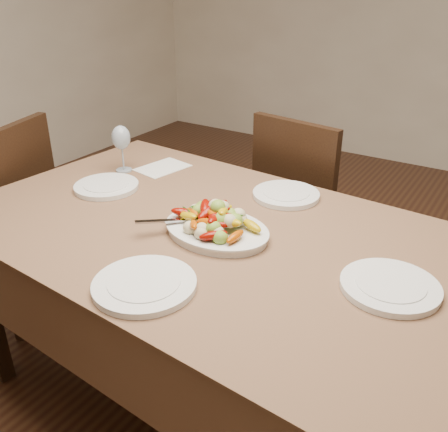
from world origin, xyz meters
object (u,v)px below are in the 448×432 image
serving_platter (217,232)px  wine_glass (122,147)px  plate_near (144,285)px  dining_table (224,328)px  plate_far (286,195)px  chair_far (312,209)px  plate_left (106,187)px  plate_right (390,287)px

serving_platter → wine_glass: bearing=157.8°
plate_near → dining_table: bearing=88.0°
serving_platter → plate_far: (0.05, 0.38, -0.00)m
serving_platter → wine_glass: size_ratio=1.68×
chair_far → plate_left: bearing=66.6°
plate_near → serving_platter: bearing=90.2°
chair_far → dining_table: bearing=102.7°
chair_far → plate_near: (0.04, -1.25, 0.29)m
plate_near → wine_glass: (-0.64, 0.61, 0.09)m
plate_near → wine_glass: bearing=136.4°
dining_table → plate_right: bearing=-2.8°
plate_right → plate_far: same height
dining_table → serving_platter: (-0.01, -0.02, 0.39)m
dining_table → serving_platter: bearing=-123.0°
chair_far → plate_left: (-0.52, -0.82, 0.29)m
plate_near → chair_far: bearing=92.0°
chair_far → wine_glass: size_ratio=4.64×
plate_far → chair_far: bearing=100.7°
plate_near → plate_left: bearing=142.7°
dining_table → plate_near: plate_near is taller
serving_platter → wine_glass: 0.69m
dining_table → wine_glass: bearing=159.9°
wine_glass → plate_right: bearing=-12.5°
plate_far → plate_left: bearing=-153.8°
dining_table → plate_right: plate_right is taller
plate_far → plate_near: size_ratio=0.89×
serving_platter → plate_near: (0.00, -0.35, -0.00)m
serving_platter → chair_far: bearing=92.7°
plate_right → plate_near: same height
chair_far → plate_far: (0.10, -0.51, 0.29)m
plate_left → plate_far: size_ratio=0.99×
chair_far → wine_glass: 0.95m
plate_right → plate_near: size_ratio=0.94×
dining_table → wine_glass: (-0.65, 0.24, 0.48)m
serving_platter → plate_right: bearing=-0.5°
chair_far → plate_left: size_ratio=3.89×
plate_far → serving_platter: bearing=-98.0°
serving_platter → plate_left: size_ratio=1.41×
dining_table → plate_far: (0.04, 0.36, 0.39)m
dining_table → plate_near: 0.54m
dining_table → serving_platter: size_ratio=5.36×
plate_left → plate_near: 0.71m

